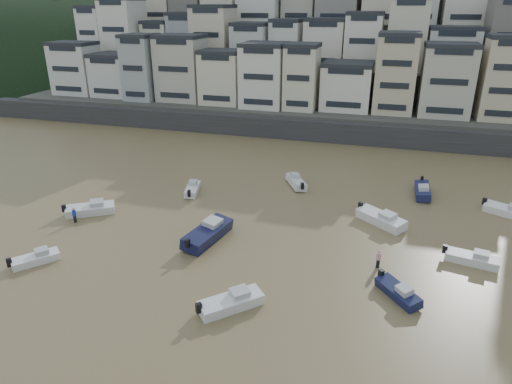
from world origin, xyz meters
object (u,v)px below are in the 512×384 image
(boat_e, at_px, (381,217))
(person_pink, at_px, (378,259))
(boat_c, at_px, (208,231))
(boat_j, at_px, (35,257))
(boat_f, at_px, (192,188))
(person_blue, at_px, (74,215))
(boat_k, at_px, (90,208))
(boat_h, at_px, (296,181))
(boat_g, at_px, (508,210))
(boat_i, at_px, (423,189))
(boat_d, at_px, (472,257))
(boat_b, at_px, (398,291))
(boat_a, at_px, (231,301))

(boat_e, bearing_deg, person_pink, -51.48)
(boat_c, bearing_deg, boat_j, 133.03)
(person_pink, bearing_deg, boat_f, 153.66)
(boat_c, xyz_separation_m, person_blue, (-15.46, -0.32, -0.12))
(boat_f, xyz_separation_m, person_pink, (23.30, -11.54, 0.21))
(boat_j, relative_size, boat_k, 0.78)
(boat_f, height_order, boat_h, boat_h)
(boat_g, bearing_deg, boat_j, -124.59)
(boat_i, bearing_deg, boat_f, -75.89)
(boat_d, relative_size, boat_f, 1.04)
(boat_i, bearing_deg, boat_k, -66.27)
(boat_g, height_order, boat_k, boat_k)
(boat_e, bearing_deg, boat_c, -114.63)
(boat_b, distance_m, boat_j, 32.31)
(boat_k, height_order, person_pink, person_pink)
(boat_f, xyz_separation_m, boat_g, (36.80, 3.78, 0.07))
(boat_a, bearing_deg, boat_c, 76.03)
(boat_d, bearing_deg, boat_e, 155.89)
(boat_h, relative_size, person_blue, 3.02)
(boat_h, distance_m, person_blue, 27.30)
(boat_g, bearing_deg, boat_d, -86.00)
(boat_d, bearing_deg, person_blue, -164.34)
(boat_c, bearing_deg, boat_a, -138.37)
(boat_a, bearing_deg, boat_j, 131.18)
(person_pink, bearing_deg, boat_h, 122.50)
(boat_d, bearing_deg, boat_a, -135.08)
(boat_f, bearing_deg, boat_h, -78.08)
(boat_b, distance_m, boat_e, 13.46)
(boat_a, height_order, boat_b, boat_a)
(boat_b, bearing_deg, boat_h, 171.06)
(boat_g, relative_size, person_pink, 3.08)
(person_pink, bearing_deg, boat_d, 20.73)
(boat_d, height_order, boat_h, boat_h)
(person_blue, xyz_separation_m, person_pink, (32.20, -0.12, 0.00))
(boat_d, xyz_separation_m, person_blue, (-40.46, -3.01, 0.18))
(boat_g, relative_size, boat_k, 0.93)
(boat_a, bearing_deg, boat_e, 15.22)
(boat_b, bearing_deg, boat_d, 98.81)
(boat_h, relative_size, boat_j, 1.17)
(boat_i, height_order, boat_j, boat_i)
(boat_c, distance_m, boat_d, 25.15)
(boat_b, xyz_separation_m, person_blue, (-33.97, 4.33, 0.22))
(boat_a, height_order, person_pink, person_pink)
(boat_a, relative_size, boat_d, 1.12)
(boat_h, xyz_separation_m, boat_k, (-20.65, -15.14, 0.07))
(boat_a, distance_m, boat_c, 11.58)
(boat_a, relative_size, boat_g, 1.06)
(boat_b, bearing_deg, person_pink, 163.09)
(boat_f, height_order, boat_j, boat_f)
(boat_e, bearing_deg, boat_a, -82.02)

